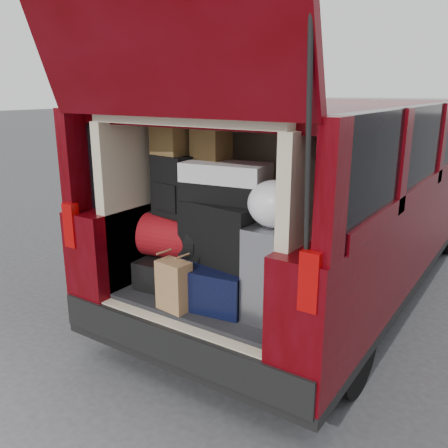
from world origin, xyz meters
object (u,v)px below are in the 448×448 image
at_px(silver_roller, 274,271).
at_px(backpack, 174,186).
at_px(red_duffel, 176,237).
at_px(black_soft_case, 225,231).
at_px(black_hardshell, 173,269).
at_px(navy_hardshell, 221,278).
at_px(kraft_bag, 174,286).
at_px(twotone_duffel, 226,182).

bearing_deg(silver_roller, backpack, 177.10).
relative_size(red_duffel, black_soft_case, 0.86).
height_order(black_hardshell, navy_hardshell, navy_hardshell).
bearing_deg(kraft_bag, silver_roller, 31.87).
relative_size(black_hardshell, red_duffel, 1.06).
relative_size(black_hardshell, silver_roller, 0.86).
height_order(silver_roller, twotone_duffel, twotone_duffel).
xyz_separation_m(black_hardshell, backpack, (0.03, -0.00, 0.61)).
xyz_separation_m(navy_hardshell, twotone_duffel, (0.01, 0.04, 0.65)).
bearing_deg(navy_hardshell, backpack, 170.55).
bearing_deg(silver_roller, twotone_duffel, 169.37).
relative_size(silver_roller, black_soft_case, 1.06).
bearing_deg(silver_roller, navy_hardshell, 174.48).
xyz_separation_m(silver_roller, backpack, (-0.81, 0.06, 0.42)).
distance_m(black_hardshell, twotone_duffel, 0.81).
distance_m(kraft_bag, backpack, 0.69).
bearing_deg(kraft_bag, twotone_duffel, 72.67).
bearing_deg(backpack, twotone_duffel, 11.89).
bearing_deg(silver_roller, black_hardshell, 177.15).
distance_m(black_hardshell, backpack, 0.61).
xyz_separation_m(black_hardshell, black_soft_case, (0.45, -0.01, 0.36)).
xyz_separation_m(kraft_bag, black_soft_case, (0.17, 0.33, 0.30)).
relative_size(backpack, twotone_duffel, 0.77).
xyz_separation_m(red_duffel, backpack, (-0.01, 0.01, 0.36)).
distance_m(navy_hardshell, silver_roller, 0.45).
distance_m(kraft_bag, red_duffel, 0.44).
xyz_separation_m(silver_roller, twotone_duffel, (-0.40, 0.08, 0.49)).
relative_size(red_duffel, backpack, 1.14).
distance_m(black_hardshell, kraft_bag, 0.44).
bearing_deg(red_duffel, black_soft_case, -10.18).
relative_size(kraft_bag, backpack, 0.77).
xyz_separation_m(navy_hardshell, kraft_bag, (-0.14, -0.32, 0.03)).
bearing_deg(black_soft_case, kraft_bag, -108.73).
distance_m(kraft_bag, twotone_duffel, 0.73).
relative_size(kraft_bag, black_soft_case, 0.59).
relative_size(red_duffel, twotone_duffel, 0.87).
xyz_separation_m(black_hardshell, navy_hardshell, (0.42, -0.01, 0.03)).
xyz_separation_m(black_hardshell, silver_roller, (0.84, -0.06, 0.19)).
height_order(navy_hardshell, silver_roller, silver_roller).
distance_m(silver_roller, backpack, 0.92).
distance_m(black_hardshell, navy_hardshell, 0.42).
height_order(black_hardshell, black_soft_case, black_soft_case).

